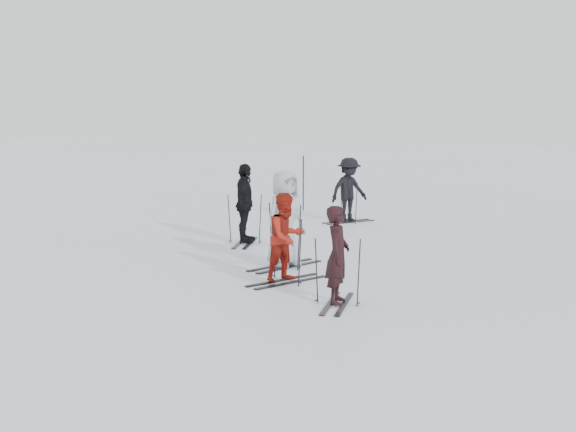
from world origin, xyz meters
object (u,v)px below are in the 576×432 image
object	(u,v)px
skier_red	(286,239)
skier_near_dark	(338,256)
skier_uphill_far	(349,191)
piste_marker	(303,183)
skier_grey	(285,220)
skier_uphill_left	(245,204)

from	to	relation	value
skier_red	skier_near_dark	bearing A→B (deg)	-102.32
skier_near_dark	skier_red	distance (m)	1.81
skier_uphill_far	piste_marker	bearing A→B (deg)	85.10
skier_grey	piste_marker	size ratio (longest dim) A/B	1.09
skier_red	skier_grey	xyz separation A→B (m)	(-0.63, 1.21, 0.15)
skier_near_dark	skier_uphill_left	world-z (taller)	skier_uphill_left
skier_grey	skier_near_dark	bearing A→B (deg)	-118.15
skier_red	skier_uphill_far	xyz separation A→B (m)	(-1.71, 7.54, 0.10)
skier_uphill_left	piste_marker	distance (m)	6.26
skier_near_dark	piste_marker	xyz separation A→B (m)	(-5.43, 10.39, 0.09)
skier_red	skier_uphill_far	bearing A→B (deg)	36.77
skier_near_dark	piste_marker	size ratio (longest dim) A/B	0.90
skier_red	skier_grey	bearing A→B (deg)	51.53
skier_uphill_far	piste_marker	size ratio (longest dim) A/B	1.03
skier_uphill_left	skier_near_dark	bearing A→B (deg)	-155.03
skier_uphill_left	piste_marker	world-z (taller)	skier_uphill_left
skier_grey	skier_uphill_far	xyz separation A→B (m)	(-1.08, 6.33, -0.05)
skier_near_dark	skier_uphill_far	world-z (taller)	skier_uphill_far
skier_uphill_left	piste_marker	size ratio (longest dim) A/B	1.07
skier_grey	skier_uphill_far	bearing A→B (deg)	29.06
skier_near_dark	skier_uphill_far	size ratio (longest dim) A/B	0.87
skier_uphill_far	piste_marker	xyz separation A→B (m)	(-2.27, 1.78, -0.03)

